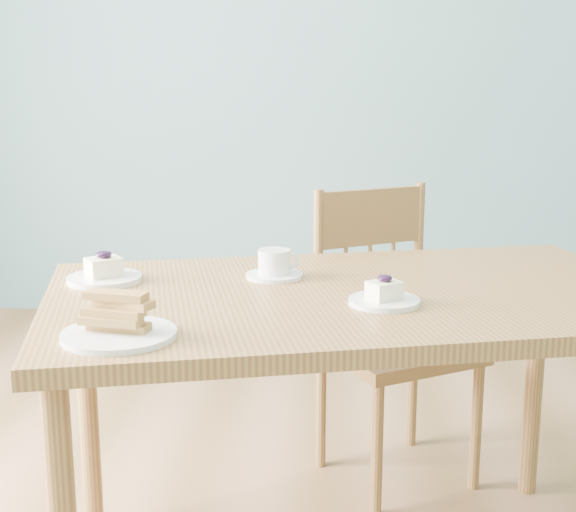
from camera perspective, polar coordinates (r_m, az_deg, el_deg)
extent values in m
cube|color=#659498|center=(4.09, 5.64, 14.40)|extent=(5.00, 0.01, 2.70)
cube|color=olive|center=(1.83, 4.86, -3.04)|extent=(1.52, 1.08, 0.04)
cylinder|color=olive|center=(2.22, -14.01, -10.70)|extent=(0.05, 0.05, 0.70)
cylinder|color=olive|center=(2.47, 17.11, -8.47)|extent=(0.05, 0.05, 0.70)
cube|color=olive|center=(2.44, 7.86, -6.59)|extent=(0.54, 0.53, 0.04)
cylinder|color=olive|center=(2.31, 6.35, -13.54)|extent=(0.03, 0.03, 0.40)
cylinder|color=olive|center=(2.50, 13.24, -11.72)|extent=(0.03, 0.03, 0.40)
cylinder|color=olive|center=(2.57, 2.35, -10.72)|extent=(0.03, 0.03, 0.40)
cylinder|color=olive|center=(2.74, 8.85, -9.34)|extent=(0.03, 0.03, 0.40)
cylinder|color=olive|center=(2.43, 2.14, -0.56)|extent=(0.03, 0.03, 0.45)
cylinder|color=olive|center=(2.62, 9.24, 0.24)|extent=(0.03, 0.03, 0.45)
cube|color=olive|center=(2.49, 5.89, 2.78)|extent=(0.32, 0.19, 0.17)
cylinder|color=olive|center=(2.49, 4.08, -2.39)|extent=(0.01, 0.01, 0.27)
cylinder|color=olive|center=(2.54, 5.78, -2.17)|extent=(0.01, 0.01, 0.27)
cylinder|color=olive|center=(2.58, 7.42, -1.94)|extent=(0.01, 0.01, 0.27)
cylinder|color=white|center=(1.72, 6.84, -3.22)|extent=(0.15, 0.15, 0.01)
cube|color=#FEF3C3|center=(1.71, 6.87, -2.42)|extent=(0.08, 0.08, 0.04)
ellipsoid|color=black|center=(1.71, 6.89, -1.57)|extent=(0.03, 0.03, 0.01)
sphere|color=black|center=(1.71, 7.20, -1.56)|extent=(0.01, 0.01, 0.01)
sphere|color=black|center=(1.71, 6.62, -1.54)|extent=(0.01, 0.01, 0.01)
sphere|color=black|center=(1.70, 7.00, -1.66)|extent=(0.01, 0.01, 0.01)
cylinder|color=white|center=(1.94, -12.92, -1.58)|extent=(0.18, 0.18, 0.01)
cube|color=#FEF3C3|center=(1.94, -12.96, -0.76)|extent=(0.10, 0.09, 0.04)
ellipsoid|color=black|center=(1.93, -13.00, 0.12)|extent=(0.04, 0.04, 0.02)
sphere|color=black|center=(1.93, -12.65, 0.12)|extent=(0.02, 0.02, 0.02)
sphere|color=black|center=(1.94, -13.19, 0.15)|extent=(0.02, 0.02, 0.02)
sphere|color=black|center=(1.92, -12.99, 0.03)|extent=(0.02, 0.02, 0.02)
cylinder|color=white|center=(1.93, -0.99, -1.39)|extent=(0.14, 0.14, 0.01)
cylinder|color=white|center=(1.92, -0.99, -0.40)|extent=(0.10, 0.10, 0.06)
cylinder|color=#946942|center=(1.92, -0.99, 0.28)|extent=(0.07, 0.07, 0.00)
torus|color=white|center=(1.93, 0.14, -0.34)|extent=(0.05, 0.02, 0.04)
cylinder|color=white|center=(1.52, -11.93, -5.48)|extent=(0.21, 0.21, 0.01)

